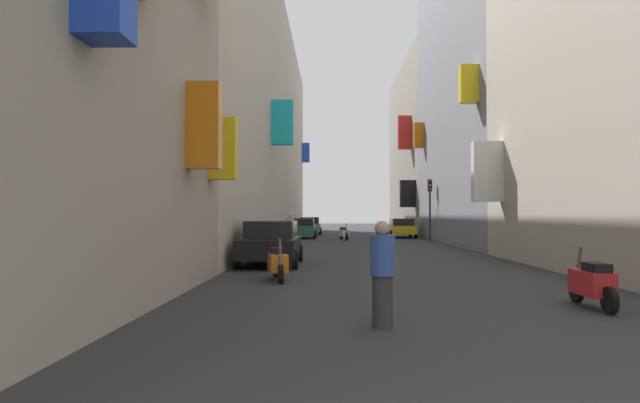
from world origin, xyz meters
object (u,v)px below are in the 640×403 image
object	(u,v)px
parked_car_black	(271,242)
parked_car_yellow	(401,228)
pedestrian_crossing	(290,231)
scooter_red	(592,283)
scooter_white	(344,233)
traffic_light_near_corner	(430,199)
scooter_orange	(278,263)
parked_car_green	(302,228)
scooter_black	(378,229)
parked_car_grey	(310,225)
pedestrian_near_left	(383,274)

from	to	relation	value
parked_car_black	parked_car_yellow	size ratio (longest dim) A/B	0.99
parked_car_black	pedestrian_crossing	bearing A→B (deg)	89.72
scooter_red	scooter_white	bearing A→B (deg)	98.41
parked_car_yellow	scooter_red	distance (m)	30.36
traffic_light_near_corner	scooter_orange	bearing A→B (deg)	-110.65
parked_car_black	scooter_white	world-z (taller)	parked_car_black
parked_car_black	parked_car_green	world-z (taller)	parked_car_black
scooter_orange	scooter_black	world-z (taller)	same
parked_car_green	scooter_orange	world-z (taller)	parked_car_green
scooter_orange	scooter_red	size ratio (longest dim) A/B	1.07
parked_car_yellow	scooter_orange	distance (m)	27.08
parked_car_green	scooter_red	bearing A→B (deg)	-76.77
scooter_red	pedestrian_crossing	world-z (taller)	pedestrian_crossing
parked_car_black	traffic_light_near_corner	distance (m)	18.35
parked_car_yellow	parked_car_grey	bearing A→B (deg)	138.95
pedestrian_near_left	parked_car_black	bearing A→B (deg)	105.53
pedestrian_near_left	pedestrian_crossing	bearing A→B (deg)	98.58
scooter_white	traffic_light_near_corner	distance (m)	6.23
parked_car_yellow	scooter_orange	xyz separation A→B (m)	(-6.65, -26.25, -0.29)
pedestrian_crossing	traffic_light_near_corner	xyz separation A→B (m)	(8.38, 7.82, 1.83)
pedestrian_crossing	scooter_orange	bearing A→B (deg)	-87.22
scooter_red	pedestrian_near_left	size ratio (longest dim) A/B	1.08
pedestrian_near_left	traffic_light_near_corner	xyz separation A→B (m)	(5.57, 26.45, 1.91)
scooter_white	scooter_black	distance (m)	10.68
pedestrian_near_left	scooter_white	bearing A→B (deg)	89.80
parked_car_black	scooter_white	xyz separation A→B (m)	(2.95, 18.14, -0.32)
parked_car_grey	parked_car_yellow	world-z (taller)	parked_car_grey
parked_car_yellow	traffic_light_near_corner	size ratio (longest dim) A/B	1.09
parked_car_yellow	scooter_white	bearing A→B (deg)	-139.49
parked_car_grey	pedestrian_crossing	distance (m)	19.66
scooter_white	scooter_black	size ratio (longest dim) A/B	1.02
parked_car_black	parked_car_green	bearing A→B (deg)	90.03
parked_car_black	parked_car_grey	distance (m)	28.02
parked_car_grey	parked_car_yellow	size ratio (longest dim) A/B	0.91
parked_car_yellow	pedestrian_crossing	size ratio (longest dim) A/B	2.44
scooter_black	parked_car_grey	bearing A→B (deg)	-177.07
scooter_orange	traffic_light_near_corner	world-z (taller)	traffic_light_near_corner
parked_car_black	parked_car_grey	size ratio (longest dim) A/B	1.09
parked_car_black	parked_car_green	size ratio (longest dim) A/B	1.03
parked_car_yellow	pedestrian_crossing	xyz separation A→B (m)	(-7.27, -13.50, 0.14)
scooter_orange	scooter_black	distance (m)	33.18
traffic_light_near_corner	parked_car_grey	bearing A→B (deg)	124.67
parked_car_grey	pedestrian_near_left	world-z (taller)	pedestrian_near_left
scooter_white	pedestrian_near_left	distance (m)	28.40
pedestrian_crossing	pedestrian_near_left	distance (m)	18.83
pedestrian_near_left	scooter_orange	bearing A→B (deg)	110.47
traffic_light_near_corner	pedestrian_crossing	bearing A→B (deg)	-136.96
scooter_white	pedestrian_near_left	bearing A→B (deg)	-90.20
scooter_black	pedestrian_crossing	xyz separation A→B (m)	(-6.11, -19.96, 0.43)
scooter_red	parked_car_green	bearing A→B (deg)	103.23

